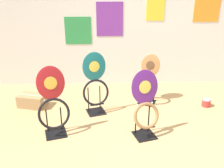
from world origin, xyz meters
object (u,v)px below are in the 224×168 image
object	(u,v)px
toilet_seat_display_purple_note	(146,108)
paint_can	(206,102)
toilet_seat_display_teal_sax	(95,86)
toilet_seat_display_crimson_swirl	(53,103)
storage_box	(32,101)
toilet_seat_display_woodgrain	(148,82)

from	to	relation	value
toilet_seat_display_purple_note	paint_can	bearing A→B (deg)	34.94
toilet_seat_display_teal_sax	toilet_seat_display_crimson_swirl	world-z (taller)	toilet_seat_display_teal_sax
toilet_seat_display_teal_sax	storage_box	bearing A→B (deg)	166.91
storage_box	paint_can	bearing A→B (deg)	-2.09
toilet_seat_display_teal_sax	toilet_seat_display_woodgrain	world-z (taller)	toilet_seat_display_teal_sax
toilet_seat_display_crimson_swirl	storage_box	world-z (taller)	toilet_seat_display_crimson_swirl
toilet_seat_display_crimson_swirl	storage_box	bearing A→B (deg)	122.09
toilet_seat_display_purple_note	storage_box	distance (m)	2.02
toilet_seat_display_woodgrain	storage_box	bearing A→B (deg)	-177.36
toilet_seat_display_woodgrain	toilet_seat_display_crimson_swirl	bearing A→B (deg)	-146.88
toilet_seat_display_crimson_swirl	toilet_seat_display_purple_note	distance (m)	1.23
toilet_seat_display_crimson_swirl	toilet_seat_display_teal_sax	bearing A→B (deg)	47.41
toilet_seat_display_crimson_swirl	toilet_seat_display_purple_note	bearing A→B (deg)	-4.24
toilet_seat_display_woodgrain	toilet_seat_display_purple_note	bearing A→B (deg)	-101.69
toilet_seat_display_teal_sax	toilet_seat_display_woodgrain	xyz separation A→B (m)	(0.89, 0.34, -0.07)
toilet_seat_display_purple_note	paint_can	world-z (taller)	toilet_seat_display_purple_note
toilet_seat_display_crimson_swirl	paint_can	size ratio (longest dim) A/B	6.49
toilet_seat_display_teal_sax	storage_box	xyz separation A→B (m)	(-1.08, 0.25, -0.35)
toilet_seat_display_crimson_swirl	paint_can	distance (m)	2.56
toilet_seat_display_teal_sax	storage_box	size ratio (longest dim) A/B	2.00
toilet_seat_display_purple_note	storage_box	size ratio (longest dim) A/B	1.87
toilet_seat_display_purple_note	toilet_seat_display_teal_sax	bearing A→B (deg)	134.58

